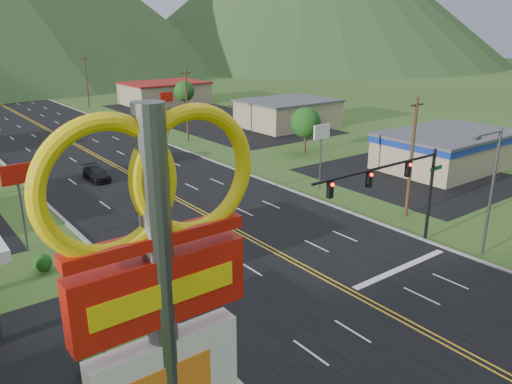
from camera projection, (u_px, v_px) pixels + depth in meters
pylon_sign at (164, 338)px, 9.97m from camera, size 4.32×0.60×14.00m
traffic_signal at (398, 181)px, 33.77m from camera, size 13.10×0.43×7.00m
streetlight_east at (490, 185)px, 33.49m from camera, size 3.28×0.25×9.00m
building_east_near at (447, 148)px, 56.56m from camera, size 15.40×10.40×4.10m
building_east_mid at (288, 113)px, 80.44m from camera, size 14.40×11.40×4.30m
building_east_far at (165, 93)px, 104.60m from camera, size 16.40×12.40×4.50m
pole_sign_west_a at (18, 183)px, 34.21m from camera, size 2.00×0.18×6.40m
pole_sign_east_a at (321, 138)px, 48.20m from camera, size 2.00×0.18×6.40m
pole_sign_east_b at (167, 101)px, 72.41m from camera, size 2.00×0.18×6.40m
tree_east_a at (306, 122)px, 62.81m from camera, size 3.84×3.84×5.82m
tree_east_b at (184, 91)px, 93.86m from camera, size 3.84×3.84×5.82m
utility_pole_a at (412, 157)px, 40.89m from camera, size 1.60×0.28×10.00m
utility_pole_b at (187, 105)px, 68.89m from camera, size 1.60×0.28×10.00m
utility_pole_c at (87, 81)px, 99.16m from camera, size 1.60×0.28×10.00m
utility_pole_d at (33, 69)px, 129.43m from camera, size 1.60×0.28×10.00m
car_dark_mid at (96, 174)px, 52.19m from camera, size 1.98×4.63×1.33m
car_red_far at (156, 155)px, 59.60m from camera, size 2.15×4.56×1.44m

